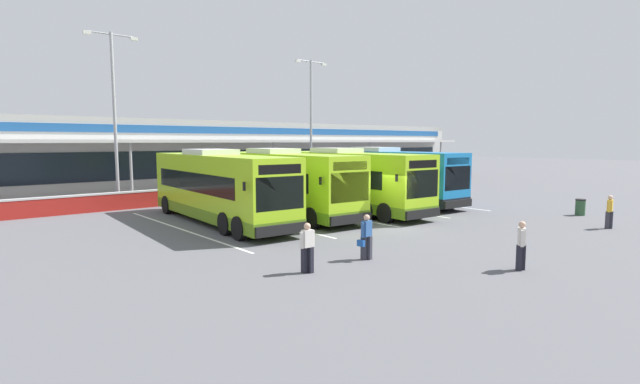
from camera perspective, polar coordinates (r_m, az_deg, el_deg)
ground_plane at (r=23.76m, az=8.71°, el=-4.07°), size 200.00×200.00×0.00m
terminal_building at (r=45.80m, az=-17.57°, el=4.41°), size 70.00×13.00×6.00m
red_barrier_wall at (r=34.86m, az=-9.54°, el=0.09°), size 60.00×0.40×1.10m
coach_bus_leftmost at (r=24.80m, az=-12.14°, el=0.46°), size 3.55×12.29×3.78m
coach_bus_left_centre at (r=26.99m, az=-4.60°, el=1.03°), size 3.55×12.29×3.78m
coach_bus_centre at (r=28.58m, az=3.18°, el=1.33°), size 3.55×12.29×3.78m
coach_bus_right_centre at (r=32.60m, az=7.85°, el=1.88°), size 3.55×12.29×3.78m
bay_stripe_far_west at (r=23.63m, az=-16.52°, el=-4.30°), size 0.14×13.00×0.01m
bay_stripe_west at (r=25.57m, az=-7.86°, el=-3.32°), size 0.14×13.00×0.01m
bay_stripe_mid_west at (r=28.01m, az=-0.59°, el=-2.43°), size 0.14×13.00×0.01m
bay_stripe_centre at (r=30.83m, az=5.44°, el=-1.67°), size 0.14×13.00×0.01m
bay_stripe_mid_east at (r=33.94m, az=10.40°, el=-1.02°), size 0.14×13.00×0.01m
pedestrian_with_handbag at (r=16.83m, az=5.61°, el=-5.30°), size 0.64×0.31×1.62m
pedestrian_in_dark_coat at (r=15.10m, az=-1.55°, el=-6.55°), size 0.53×0.30×1.62m
pedestrian_child at (r=26.58m, az=31.63°, el=-1.93°), size 0.54×0.29×1.62m
pedestrian_near_bin at (r=16.73m, az=23.18°, el=-5.79°), size 0.50×0.37×1.62m
lamp_post_west at (r=33.10m, az=-23.63°, el=9.29°), size 3.24×0.28×11.00m
lamp_post_centre at (r=40.62m, az=-1.09°, el=9.13°), size 3.24×0.28×11.00m
litter_bin at (r=30.58m, az=28.97°, el=-1.61°), size 0.54×0.54×0.93m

